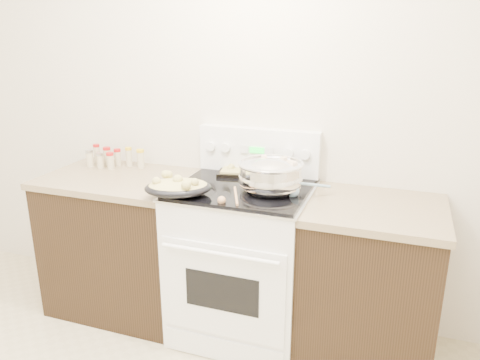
% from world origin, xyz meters
% --- Properties ---
extents(counter_left, '(0.93, 0.67, 0.92)m').
position_xyz_m(counter_left, '(-0.48, 1.43, 0.46)').
color(counter_left, black).
rests_on(counter_left, ground).
extents(counter_right, '(0.73, 0.67, 0.92)m').
position_xyz_m(counter_right, '(1.08, 1.43, 0.46)').
color(counter_right, black).
rests_on(counter_right, ground).
extents(kitchen_range, '(0.78, 0.73, 1.22)m').
position_xyz_m(kitchen_range, '(0.35, 1.42, 0.49)').
color(kitchen_range, white).
rests_on(kitchen_range, ground).
extents(mixing_bowl, '(0.47, 0.47, 0.21)m').
position_xyz_m(mixing_bowl, '(0.51, 1.41, 1.03)').
color(mixing_bowl, silver).
rests_on(mixing_bowl, kitchen_range).
extents(roasting_pan, '(0.43, 0.37, 0.11)m').
position_xyz_m(roasting_pan, '(0.06, 1.17, 0.99)').
color(roasting_pan, black).
rests_on(roasting_pan, kitchen_range).
extents(baking_sheet, '(0.44, 0.35, 0.06)m').
position_xyz_m(baking_sheet, '(0.31, 1.70, 0.96)').
color(baking_sheet, black).
rests_on(baking_sheet, kitchen_range).
extents(wooden_spoon, '(0.12, 0.26, 0.04)m').
position_xyz_m(wooden_spoon, '(0.34, 1.19, 0.95)').
color(wooden_spoon, tan).
rests_on(wooden_spoon, kitchen_range).
extents(blue_ladle, '(0.22, 0.19, 0.09)m').
position_xyz_m(blue_ladle, '(0.66, 1.38, 0.97)').
color(blue_ladle, '#83AAC4').
rests_on(blue_ladle, kitchen_range).
extents(spice_jars, '(0.39, 0.15, 0.13)m').
position_xyz_m(spice_jars, '(-0.64, 1.60, 0.98)').
color(spice_jars, '#BFB28C').
rests_on(spice_jars, counter_left).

